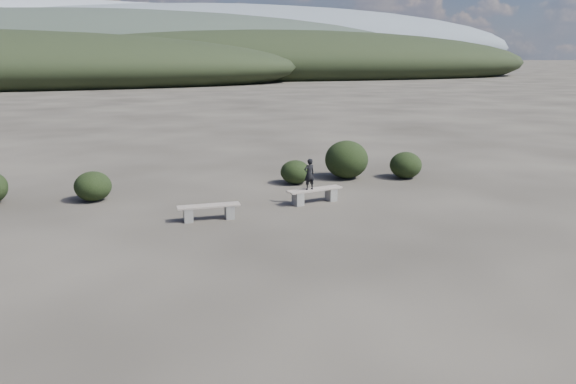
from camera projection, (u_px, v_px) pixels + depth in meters
name	position (u px, v px, depth m)	size (l,w,h in m)	color
ground	(323.00, 283.00, 11.53)	(1200.00, 1200.00, 0.00)	#292520
bench_left	(209.00, 211.00, 15.94)	(1.78, 0.42, 0.44)	slate
bench_right	(315.00, 194.00, 17.81)	(1.89, 0.71, 0.46)	slate
seated_person	(309.00, 174.00, 17.55)	(0.36, 0.24, 0.99)	black
shrub_a	(93.00, 186.00, 18.03)	(1.17, 1.17, 0.96)	black
shrub_c	(295.00, 172.00, 20.47)	(1.09, 1.09, 0.87)	black
shrub_d	(346.00, 159.00, 21.37)	(1.65, 1.65, 1.44)	black
shrub_e	(406.00, 165.00, 21.41)	(1.21, 1.21, 1.01)	black
mountain_ridges	(94.00, 45.00, 320.21)	(500.00, 400.00, 56.00)	black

